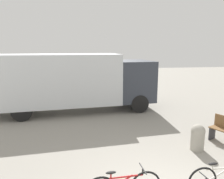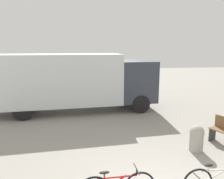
% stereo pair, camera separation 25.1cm
% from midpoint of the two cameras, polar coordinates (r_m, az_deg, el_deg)
% --- Properties ---
extents(delivery_truck, '(8.13, 3.04, 2.94)m').
position_cam_midpoint_polar(delivery_truck, '(11.35, -10.42, 2.51)').
color(delivery_truck, silver).
rests_on(delivery_truck, ground).
extents(bicycle_far, '(1.66, 0.44, 0.77)m').
position_cam_midpoint_polar(bicycle_far, '(5.81, 25.68, -20.18)').
color(bicycle_far, black).
rests_on(bicycle_far, ground).
extents(bollard_near_bench, '(0.45, 0.45, 0.86)m').
position_cam_midpoint_polar(bollard_near_bench, '(7.63, 20.58, -11.41)').
color(bollard_near_bench, '#9E998C').
rests_on(bollard_near_bench, ground).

